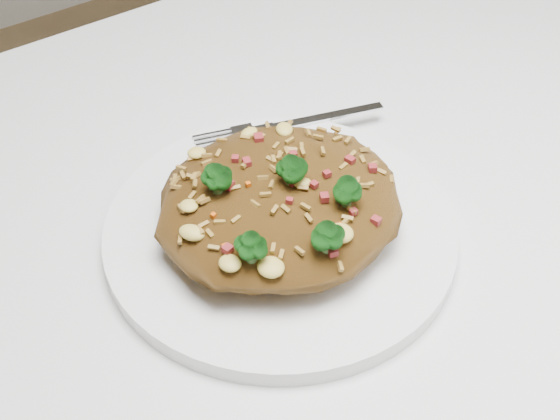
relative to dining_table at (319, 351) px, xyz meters
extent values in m
cube|color=silver|center=(0.00, 0.00, 0.07)|extent=(1.20, 0.80, 0.04)
cylinder|color=brown|center=(0.54, 0.34, -0.30)|extent=(0.06, 0.06, 0.71)
cylinder|color=white|center=(0.00, 0.05, 0.10)|extent=(0.25, 0.25, 0.01)
ellipsoid|color=brown|center=(0.00, 0.05, 0.13)|extent=(0.18, 0.16, 0.04)
ellipsoid|color=#083C08|center=(-0.04, 0.06, 0.16)|extent=(0.02, 0.02, 0.02)
ellipsoid|color=#083C08|center=(0.00, 0.04, 0.16)|extent=(0.02, 0.02, 0.02)
ellipsoid|color=#083C08|center=(-0.06, 0.00, 0.15)|extent=(0.02, 0.02, 0.02)
ellipsoid|color=#083C08|center=(0.02, 0.01, 0.16)|extent=(0.02, 0.02, 0.02)
ellipsoid|color=#083C08|center=(-0.01, -0.02, 0.15)|extent=(0.02, 0.02, 0.02)
cube|color=silver|center=(0.11, 0.12, 0.11)|extent=(0.10, 0.04, 0.00)
cube|color=silver|center=(0.02, 0.15, 0.11)|extent=(0.04, 0.03, 0.00)
camera|label=1|loc=(-0.23, -0.28, 0.50)|focal=50.00mm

